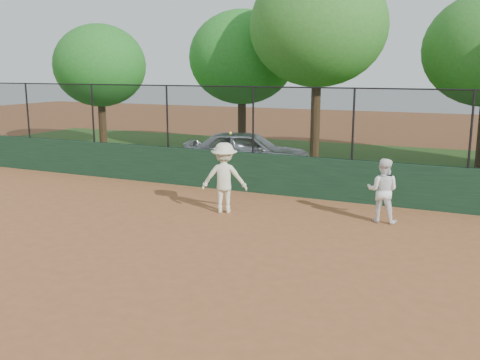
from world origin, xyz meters
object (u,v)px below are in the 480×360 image
at_px(player_main, 224,178).
at_px(tree_2, 318,26).
at_px(tree_1, 242,58).
at_px(player_second, 383,190).
at_px(parked_car, 247,152).
at_px(tree_0, 100,66).

xyz_separation_m(player_main, tree_2, (0.13, 7.69, 4.32)).
relative_size(tree_1, tree_2, 0.83).
bearing_deg(player_second, tree_1, -49.95).
bearing_deg(player_main, parked_car, 107.57).
distance_m(tree_0, tree_1, 6.79).
bearing_deg(tree_0, player_second, -27.01).
bearing_deg(tree_1, tree_2, -22.33).
bearing_deg(parked_car, tree_0, 56.23).
bearing_deg(tree_0, parked_car, -18.06).
xyz_separation_m(player_second, tree_0, (-14.27, 7.27, 3.05)).
bearing_deg(tree_0, tree_1, 10.21).
relative_size(parked_car, tree_0, 0.79).
distance_m(player_second, tree_0, 16.30).
height_order(player_second, player_main, player_main).
distance_m(parked_car, tree_1, 5.65).
bearing_deg(tree_0, tree_2, -1.96).
bearing_deg(parked_car, player_main, -178.14).
height_order(player_main, tree_1, tree_1).
bearing_deg(player_second, player_main, 9.47).
xyz_separation_m(player_main, tree_1, (-3.67, 9.26, 3.26)).
distance_m(parked_car, player_main, 5.47).
distance_m(tree_1, tree_2, 4.24).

